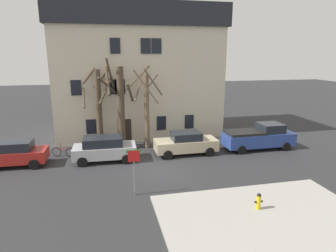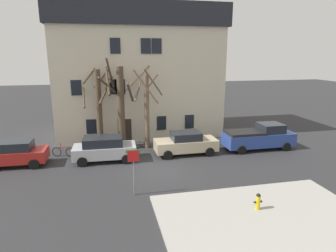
% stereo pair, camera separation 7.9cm
% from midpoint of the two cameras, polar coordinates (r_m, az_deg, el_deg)
% --- Properties ---
extents(ground_plane, '(120.00, 120.00, 0.00)m').
position_cam_midpoint_polar(ground_plane, '(19.31, -1.50, -8.52)').
color(ground_plane, '#2D2D30').
extents(sidewalk_slab, '(9.64, 6.93, 0.12)m').
position_cam_midpoint_polar(sidewalk_slab, '(14.43, 19.21, -17.33)').
color(sidewalk_slab, '#A8A59E').
rests_on(sidewalk_slab, ground_plane).
extents(building_main, '(14.98, 7.92, 11.50)m').
position_cam_midpoint_polar(building_main, '(27.91, -5.85, 10.66)').
color(building_main, beige).
rests_on(building_main, ground_plane).
extents(tree_bare_near, '(2.63, 2.54, 7.15)m').
position_cam_midpoint_polar(tree_bare_near, '(23.46, -13.23, 4.14)').
color(tree_bare_near, '#4C3D2D').
rests_on(tree_bare_near, ground_plane).
extents(tree_bare_mid, '(2.79, 2.77, 6.48)m').
position_cam_midpoint_polar(tree_bare_mid, '(22.90, -9.25, 3.88)').
color(tree_bare_mid, '#4C3D2D').
rests_on(tree_bare_mid, ground_plane).
extents(tree_bare_far, '(2.87, 2.89, 6.47)m').
position_cam_midpoint_polar(tree_bare_far, '(22.92, -4.14, 3.83)').
color(tree_bare_far, brown).
rests_on(tree_bare_far, ground_plane).
extents(car_red_wagon, '(4.27, 2.07, 1.73)m').
position_cam_midpoint_polar(car_red_wagon, '(22.17, -27.95, -4.73)').
color(car_red_wagon, '#AD231E').
rests_on(car_red_wagon, ground_plane).
extents(car_silver_wagon, '(4.39, 2.22, 1.74)m').
position_cam_midpoint_polar(car_silver_wagon, '(21.04, -12.27, -4.30)').
color(car_silver_wagon, '#B7BABF').
rests_on(car_silver_wagon, ground_plane).
extents(car_beige_sedan, '(4.67, 2.06, 1.72)m').
position_cam_midpoint_polar(car_beige_sedan, '(21.97, 3.60, -3.35)').
color(car_beige_sedan, '#C6B793').
rests_on(car_beige_sedan, ground_plane).
extents(pickup_truck_blue, '(5.55, 2.16, 2.02)m').
position_cam_midpoint_polar(pickup_truck_blue, '(24.22, 17.50, -2.06)').
color(pickup_truck_blue, '#2D4799').
rests_on(pickup_truck_blue, ground_plane).
extents(fire_hydrant, '(0.42, 0.22, 0.81)m').
position_cam_midpoint_polar(fire_hydrant, '(14.99, 17.36, -13.84)').
color(fire_hydrant, gold).
rests_on(fire_hydrant, sidewalk_slab).
extents(street_sign_pole, '(0.76, 0.07, 2.54)m').
position_cam_midpoint_polar(street_sign_pole, '(15.46, -6.63, -7.31)').
color(street_sign_pole, slate).
rests_on(street_sign_pole, ground_plane).
extents(bicycle_leaning, '(1.67, 0.60, 1.03)m').
position_cam_midpoint_polar(bicycle_leaning, '(22.84, -19.69, -4.79)').
color(bicycle_leaning, black).
rests_on(bicycle_leaning, ground_plane).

